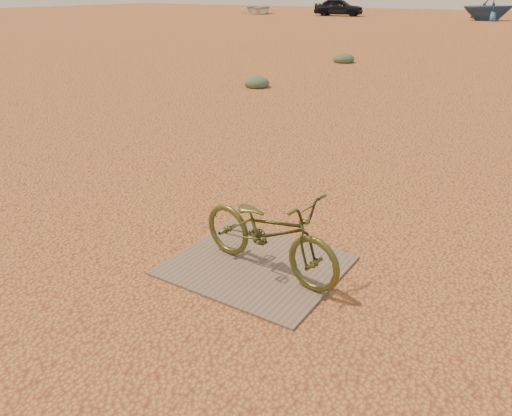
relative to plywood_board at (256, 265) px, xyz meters
The scene contains 8 objects.
ground 0.53m from the plywood_board, 94.88° to the left, with size 120.00×120.00×0.00m, color #C5843E.
plywood_board is the anchor object (origin of this frame).
bicycle 0.43m from the plywood_board, ahead, with size 0.52×1.48×0.78m, color #495020.
car 44.48m from the plywood_board, 113.04° to the left, with size 1.73×4.30×1.47m, color black.
boat_near_left 48.10m from the plywood_board, 122.39° to the left, with size 3.49×4.89×1.01m, color silver.
boat_far_left 41.17m from the plywood_board, 96.98° to the left, with size 3.41×3.95×2.08m, color #38587A.
kale_a 9.07m from the plywood_board, 122.47° to the left, with size 0.64×0.64×0.35m, color #556B46.
kale_c 14.00m from the plywood_board, 110.20° to the left, with size 0.73×0.73×0.40m, color #556B46.
Camera 1 is at (2.21, -3.91, 2.37)m, focal length 35.00 mm.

